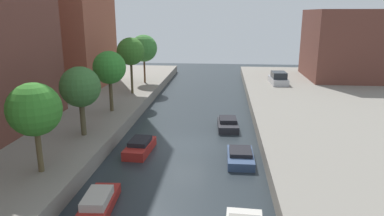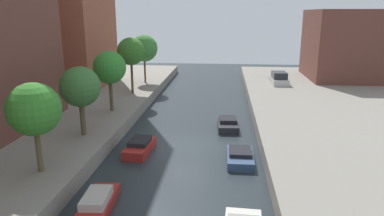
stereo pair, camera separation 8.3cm
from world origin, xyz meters
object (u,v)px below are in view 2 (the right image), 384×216
Objects in this scene: street_tree_1 at (34,110)px; street_tree_4 at (131,52)px; moored_boat_left_2 at (140,147)px; parked_car at (279,79)px; street_tree_5 at (144,48)px; street_tree_3 at (110,68)px; moored_boat_right_3 at (228,124)px; street_tree_2 at (80,87)px; moored_boat_right_2 at (240,157)px; low_block_right at (350,45)px; moored_boat_left_1 at (98,203)px.

street_tree_4 is (0.00, 18.82, 0.94)m from street_tree_1.
street_tree_4 is at bearing 106.41° from moored_boat_left_2.
parked_car is at bearing 59.32° from moored_boat_left_2.
street_tree_1 is at bearing -90.00° from street_tree_5.
street_tree_4 is at bearing 90.00° from street_tree_3.
street_tree_4 is 13.47m from moored_boat_right_3.
street_tree_5 is at bearing 90.00° from street_tree_2.
street_tree_2 reaches higher than moored_boat_left_2.
moored_boat_left_2 is 1.09× the size of moored_boat_right_3.
street_tree_2 is at bearing 173.08° from moored_boat_right_2.
street_tree_3 reaches higher than street_tree_2.
street_tree_4 reaches higher than moored_boat_right_3.
parked_car reaches higher than moored_boat_right_3.
street_tree_5 is at bearing 90.00° from street_tree_4.
low_block_right is at bearing 12.18° from street_tree_5.
street_tree_3 is at bearing 90.00° from street_tree_2.
moored_boat_right_2 is at bearing -62.38° from street_tree_5.
street_tree_3 is 8.71m from moored_boat_left_2.
moored_boat_right_3 is at bearing -5.28° from street_tree_3.
street_tree_1 reaches higher than moored_boat_right_3.
street_tree_2 reaches higher than moored_boat_left_1.
parked_car is at bearing 58.18° from street_tree_1.
parked_car is 29.84m from moored_boat_left_1.
moored_boat_left_2 is at bearing 171.88° from moored_boat_right_2.
moored_boat_right_3 is (9.82, 5.24, -3.93)m from street_tree_2.
moored_boat_right_3 is (9.82, -0.91, -4.31)m from street_tree_3.
street_tree_2 is 9.30m from moored_boat_left_1.
street_tree_5 is at bearing 90.00° from street_tree_3.
moored_boat_right_2 is (-14.40, -25.59, -4.91)m from low_block_right.
street_tree_2 is 11.81m from moored_boat_right_3.
street_tree_2 is 11.37m from moored_boat_right_2.
moored_boat_left_2 is at bearing -120.68° from parked_car.
street_tree_2 is 13.06m from street_tree_4.
moored_boat_left_1 is (3.66, -26.51, -4.70)m from street_tree_5.
street_tree_5 is 17.48m from moored_boat_right_3.
low_block_right is 1.79× the size of street_tree_5.
street_tree_5 is at bearing -177.35° from parked_car.
moored_boat_right_2 is at bearing -119.37° from low_block_right.
moored_boat_left_1 is at bearing -79.92° from street_tree_4.
street_tree_1 is 12.18m from moored_boat_right_2.
moored_boat_left_1 is at bearing -64.22° from street_tree_2.
parked_car is at bearing 76.00° from moored_boat_right_2.
parked_car is (15.79, 19.65, -2.71)m from street_tree_2.
street_tree_4 is 1.82× the size of moored_boat_right_2.
parked_car is at bearing 66.00° from moored_boat_left_1.
street_tree_1 is at bearing -129.67° from low_block_right.
street_tree_1 is 0.83× the size of street_tree_4.
parked_car reaches higher than moored_boat_left_2.
street_tree_4 reaches higher than street_tree_5.
street_tree_3 is 1.24× the size of parked_car.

